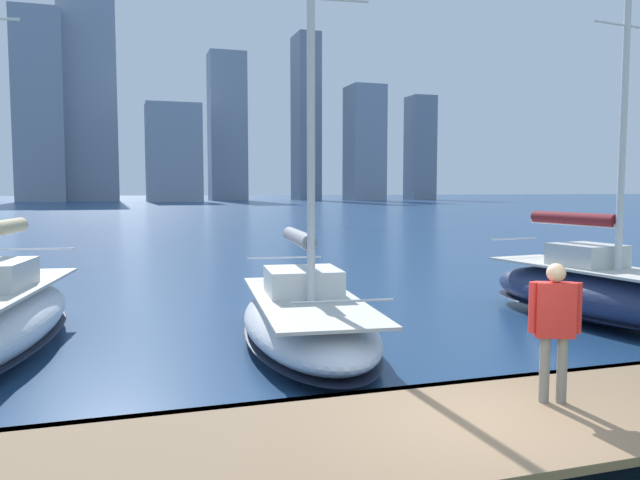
# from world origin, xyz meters

# --- Properties ---
(ground_plane) EXTENTS (600.00, 600.00, 0.00)m
(ground_plane) POSITION_xyz_m (0.00, 0.00, 0.00)
(ground_plane) COLOR navy
(dock_pier) EXTENTS (28.00, 2.80, 0.60)m
(dock_pier) POSITION_xyz_m (-0.00, -0.10, 0.54)
(dock_pier) COLOR #896B4C
(dock_pier) RESTS_ON ground
(city_skyline) EXTENTS (170.83, 22.19, 52.37)m
(city_skyline) POSITION_xyz_m (1.51, -161.31, 18.88)
(city_skyline) COLOR gray
(city_skyline) RESTS_ON ground
(sailboat_maroon) EXTENTS (3.06, 7.08, 10.83)m
(sailboat_maroon) POSITION_xyz_m (-7.13, -6.21, 0.78)
(sailboat_maroon) COLOR navy
(sailboat_maroon) RESTS_ON ground
(sailboat_grey) EXTENTS (3.26, 7.22, 10.86)m
(sailboat_grey) POSITION_xyz_m (0.41, -6.08, 0.64)
(sailboat_grey) COLOR white
(sailboat_grey) RESTS_ON ground
(person_red_shirt) EXTENTS (0.60, 0.37, 1.77)m
(person_red_shirt) POSITION_xyz_m (-1.12, -0.22, 1.67)
(person_red_shirt) COLOR gray
(person_red_shirt) RESTS_ON dock_pier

